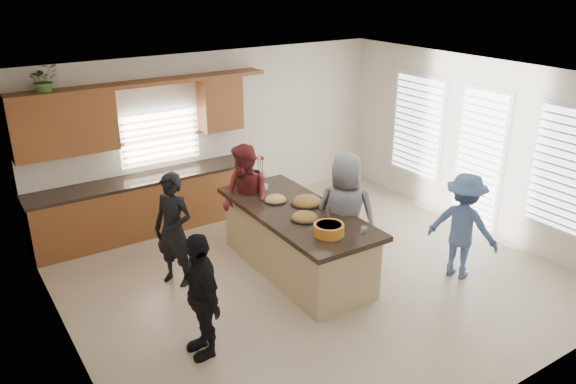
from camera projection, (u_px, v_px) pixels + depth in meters
floor at (313, 276)px, 7.99m from camera, size 6.50×6.50×0.00m
room_shell at (316, 148)px, 7.29m from camera, size 6.52×6.02×2.81m
back_cabinetry at (141, 180)px, 9.02m from camera, size 4.08×0.66×2.46m
right_wall_glazing at (482, 151)px, 9.04m from camera, size 0.06×4.00×2.25m
island at (296, 242)px, 7.99m from camera, size 1.21×2.72×0.95m
platter_front at (305, 218)px, 7.49m from camera, size 0.38×0.38×0.16m
platter_mid at (307, 202)px, 7.99m from camera, size 0.46×0.46×0.19m
platter_back at (275, 200)px, 8.07m from camera, size 0.34×0.34×0.14m
salad_bowl at (329, 229)px, 7.05m from camera, size 0.39×0.39×0.14m
clear_cup at (364, 230)px, 7.10m from camera, size 0.09×0.09×0.09m
plate_stack at (261, 187)px, 8.54m from camera, size 0.24×0.24×0.05m
flower_vase at (261, 168)px, 8.77m from camera, size 0.14×0.14×0.42m
potted_plant at (44, 80)px, 7.84m from camera, size 0.42×0.37×0.45m
woman_left_back at (174, 230)px, 7.55m from camera, size 0.63×0.70×1.60m
woman_left_mid at (246, 200)px, 8.38m from camera, size 0.74×0.90×1.70m
woman_left_front at (201, 295)px, 6.15m from camera, size 0.41×0.89×1.49m
woman_right_back at (463, 226)px, 7.75m from camera, size 0.90×1.13×1.53m
woman_right_front at (345, 215)px, 7.80m from camera, size 1.00×1.02×1.77m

